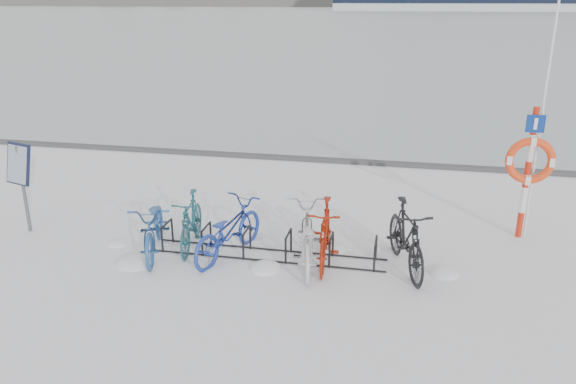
# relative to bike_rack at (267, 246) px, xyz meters

# --- Properties ---
(ground) EXTENTS (900.00, 900.00, 0.00)m
(ground) POSITION_rel_bike_rack_xyz_m (0.00, 0.00, -0.18)
(ground) COLOR white
(ground) RESTS_ON ground
(ice_sheet) EXTENTS (400.00, 298.00, 0.02)m
(ice_sheet) POSITION_rel_bike_rack_xyz_m (0.00, 155.00, -0.17)
(ice_sheet) COLOR #A4B2B9
(ice_sheet) RESTS_ON ground
(quay_edge) EXTENTS (400.00, 0.25, 0.10)m
(quay_edge) POSITION_rel_bike_rack_xyz_m (0.00, 5.90, -0.13)
(quay_edge) COLOR #3F3F42
(quay_edge) RESTS_ON ground
(bike_rack) EXTENTS (4.00, 0.48, 0.46)m
(bike_rack) POSITION_rel_bike_rack_xyz_m (0.00, 0.00, 0.00)
(bike_rack) COLOR black
(bike_rack) RESTS_ON ground
(info_board) EXTENTS (0.60, 0.38, 1.69)m
(info_board) POSITION_rel_bike_rack_xyz_m (-4.62, 0.11, 1.04)
(info_board) COLOR #595B5E
(info_board) RESTS_ON ground
(lifebuoy_station) EXTENTS (0.84, 0.23, 4.35)m
(lifebuoy_station) POSITION_rel_bike_rack_xyz_m (4.31, 1.67, 1.28)
(lifebuoy_station) COLOR red
(lifebuoy_station) RESTS_ON ground
(shoreline) EXTENTS (180.00, 12.00, 9.50)m
(shoreline) POSITION_rel_bike_rack_xyz_m (-122.02, 260.00, 2.61)
(shoreline) COLOR #464646
(shoreline) RESTS_ON ground
(bike_0) EXTENTS (1.19, 1.99, 0.99)m
(bike_0) POSITION_rel_bike_rack_xyz_m (-1.92, -0.21, 0.31)
(bike_0) COLOR #26528E
(bike_0) RESTS_ON ground
(bike_1) EXTENTS (0.71, 1.69, 0.99)m
(bike_1) POSITION_rel_bike_rack_xyz_m (-1.40, 0.14, 0.31)
(bike_1) COLOR #1C4D57
(bike_1) RESTS_ON ground
(bike_2) EXTENTS (1.18, 1.96, 0.97)m
(bike_2) POSITION_rel_bike_rack_xyz_m (-0.66, -0.08, 0.30)
(bike_2) COLOR #1F3797
(bike_2) RESTS_ON ground
(bike_3) EXTENTS (1.01, 2.01, 1.01)m
(bike_3) POSITION_rel_bike_rack_xyz_m (0.68, -0.13, 0.32)
(bike_3) COLOR #B3B7BB
(bike_3) RESTS_ON ground
(bike_4) EXTENTS (0.61, 1.79, 1.06)m
(bike_4) POSITION_rel_bike_rack_xyz_m (0.97, 0.01, 0.35)
(bike_4) COLOR maroon
(bike_4) RESTS_ON ground
(bike_5) EXTENTS (1.05, 1.95, 1.13)m
(bike_5) POSITION_rel_bike_rack_xyz_m (2.27, 0.04, 0.38)
(bike_5) COLOR black
(bike_5) RESTS_ON ground
(snow_drifts) EXTENTS (6.02, 1.99, 0.22)m
(snow_drifts) POSITION_rel_bike_rack_xyz_m (-0.21, -0.12, -0.18)
(snow_drifts) COLOR white
(snow_drifts) RESTS_ON ground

